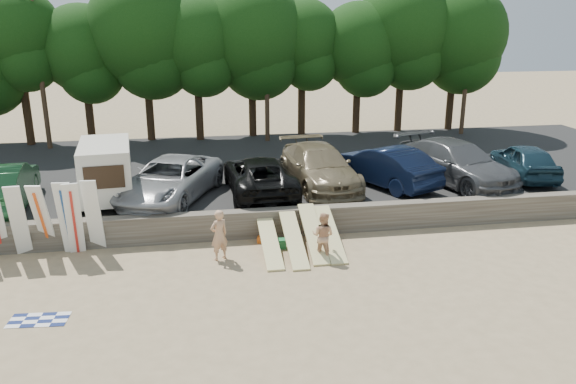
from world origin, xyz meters
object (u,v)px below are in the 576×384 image
at_px(car_1, 2,186).
at_px(car_5, 385,166).
at_px(car_3, 259,175).
at_px(beachgoer_b, 323,236).
at_px(car_4, 319,167).
at_px(box_trailer, 106,170).
at_px(car_2, 170,180).
at_px(beachgoer_a, 219,235).
at_px(cooler, 280,244).
at_px(car_6, 456,163).
at_px(car_7, 524,161).

height_order(car_1, car_5, car_1).
bearing_deg(car_3, beachgoer_b, 103.43).
xyz_separation_m(car_3, car_5, (5.40, 0.27, 0.08)).
bearing_deg(car_4, box_trailer, 179.95).
xyz_separation_m(car_2, beachgoer_a, (1.67, -4.51, -0.65)).
bearing_deg(car_4, cooler, -122.25).
relative_size(car_6, beachgoer_b, 3.92).
bearing_deg(car_7, beachgoer_a, 29.55).
bearing_deg(beachgoer_b, car_3, -41.31).
bearing_deg(car_3, car_5, -179.25).
relative_size(car_5, car_6, 0.83).
xyz_separation_m(car_2, car_5, (8.95, 0.50, 0.04)).
xyz_separation_m(car_1, car_3, (9.65, 0.29, -0.11)).
bearing_deg(car_4, beachgoer_a, -135.53).
relative_size(car_1, beachgoer_a, 3.10).
height_order(car_2, car_6, car_6).
xyz_separation_m(car_5, car_6, (3.10, -0.18, 0.05)).
distance_m(car_5, beachgoer_b, 6.79).
bearing_deg(car_2, box_trailer, -157.06).
bearing_deg(car_4, car_3, -172.91).
relative_size(car_4, cooler, 15.36).
distance_m(car_3, beachgoer_a, 5.13).
height_order(car_7, beachgoer_a, car_7).
bearing_deg(car_6, car_7, -13.17).
relative_size(car_5, car_7, 1.12).
distance_m(car_1, beachgoer_b, 12.16).
xyz_separation_m(box_trailer, beachgoer_a, (4.01, -4.51, -1.15)).
height_order(box_trailer, beachgoer_b, box_trailer).
bearing_deg(car_1, box_trailer, 175.98).
bearing_deg(beachgoer_a, car_1, -57.94).
bearing_deg(box_trailer, car_3, -4.06).
bearing_deg(car_4, car_6, -10.04).
bearing_deg(car_3, car_4, -169.66).
relative_size(car_1, car_5, 1.03).
xyz_separation_m(car_3, beachgoer_a, (-1.88, -4.73, -0.61)).
height_order(box_trailer, car_6, box_trailer).
distance_m(car_3, car_7, 11.84).
bearing_deg(car_5, car_7, 156.11).
bearing_deg(cooler, car_3, 95.09).
xyz_separation_m(car_5, cooler, (-5.19, -4.41, -1.38)).
relative_size(car_4, beachgoer_a, 3.44).
distance_m(car_4, car_7, 9.25).
bearing_deg(car_6, box_trailer, 163.63).
bearing_deg(cooler, car_6, 29.26).
xyz_separation_m(car_5, beachgoer_b, (-3.95, -5.47, -0.76)).
xyz_separation_m(car_2, beachgoer_b, (4.99, -4.97, -0.72)).
xyz_separation_m(car_2, car_4, (6.14, 0.80, 0.04)).
height_order(box_trailer, car_2, box_trailer).
bearing_deg(car_2, cooler, -23.12).
height_order(car_4, car_7, car_4).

